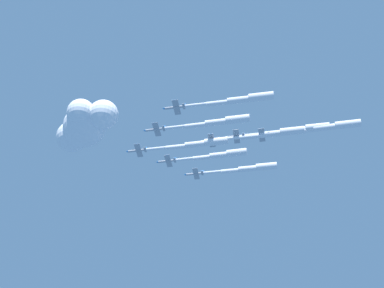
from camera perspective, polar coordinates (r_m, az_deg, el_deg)
The scene contains 9 objects.
jet_lead at distance 241.40m, azimuth 0.40°, elevation -0.01°, with size 46.00×22.42×4.04m.
jet_port_inner at distance 230.57m, azimuth 2.67°, elevation 2.41°, with size 45.79×21.93×3.92m.
jet_starboard_inner at distance 251.38m, azimuth 2.93°, elevation -1.23°, with size 42.76×20.40×3.98m.
jet_port_mid at distance 220.51m, azimuth 5.15°, elevation 4.86°, with size 45.12×22.03×3.89m.
jet_starboard_mid at distance 261.43m, azimuth 6.15°, elevation -2.70°, with size 44.40×21.93×3.92m.
jet_port_outer at distance 240.33m, azimuth 8.65°, elevation 1.12°, with size 46.12×22.30×4.02m.
jet_starboard_outer at distance 241.52m, azimuth 11.36°, elevation 1.52°, with size 45.81×22.54×4.06m.
jet_trail_port at distance 241.77m, azimuth 14.41°, elevation 1.78°, with size 47.84×22.39×3.92m.
cloud_puff at distance 267.53m, azimuth -11.66°, elevation 2.12°, with size 37.85×25.08×21.89m.
Camera 1 is at (101.76, -159.21, 53.37)m, focal length 48.54 mm.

